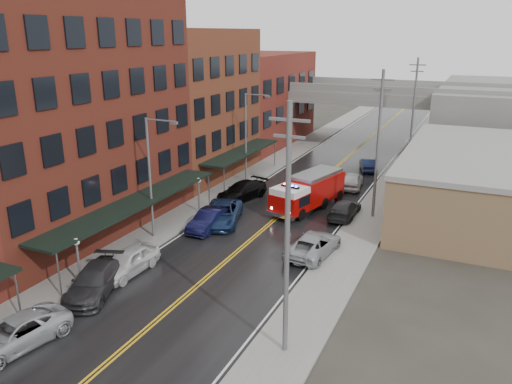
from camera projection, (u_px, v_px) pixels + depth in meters
The scene contains 31 objects.
road at pixel (269, 225), 39.78m from camera, with size 11.00×160.00×0.02m, color black.
sidewalk_left at pixel (190, 211), 42.64m from camera, with size 3.00×160.00×0.15m, color slate.
sidewalk_right at pixel (360, 239), 36.89m from camera, with size 3.00×160.00×0.15m, color slate.
curb_left at pixel (207, 214), 41.99m from camera, with size 0.30×160.00×0.15m, color gray.
curb_right at pixel (338, 235), 37.54m from camera, with size 0.30×160.00×0.15m, color gray.
brick_building_b at pixel (64, 114), 36.21m from camera, with size 9.00×20.00×18.00m, color #562016.
brick_building_c at pixel (191, 104), 51.84m from camera, with size 9.00×15.00×15.00m, color brown.
brick_building_far at pixel (260, 99), 67.46m from camera, with size 9.00×20.00×12.00m, color maroon.
tan_building at pixel (493, 186), 41.39m from camera, with size 14.00×22.00×5.00m, color brown.
right_far_block at pixel (512, 116), 66.15m from camera, with size 18.00×30.00×8.00m, color slate.
awning_1 at pixel (135, 203), 35.76m from camera, with size 2.60×18.00×3.09m.
awning_2 at pixel (242, 152), 50.93m from camera, with size 2.60×13.00×3.09m.
globe_lamp_1 at pixel (77, 251), 29.46m from camera, with size 0.44×0.44×3.12m.
globe_lamp_2 at pixel (199, 187), 41.60m from camera, with size 0.44×0.44×3.12m.
street_lamp_1 at pixel (152, 171), 35.58m from camera, with size 2.64×0.22×9.00m.
street_lamp_2 at pixel (248, 132), 49.45m from camera, with size 2.64×0.22×9.00m.
utility_pole_0 at pixel (287, 230), 22.02m from camera, with size 1.80×0.24×12.00m.
utility_pole_1 at pixel (378, 143), 39.36m from camera, with size 1.80×0.24×12.00m.
utility_pole_2 at pixel (413, 109), 56.69m from camera, with size 1.80×0.24×12.00m.
overpass at pixel (364, 101), 65.70m from camera, with size 40.00×10.00×7.50m.
fire_truck at pixel (308, 191), 42.97m from camera, with size 4.77×8.59×3.00m.
parked_car_left_2 at pixel (15, 334), 24.12m from camera, with size 2.46×5.32×1.48m, color #A4A8AC.
parked_car_left_3 at pixel (95, 281), 29.11m from camera, with size 2.24×5.51×1.60m, color #2A2A2D.
parked_car_left_4 at pixel (128, 261), 31.55m from camera, with size 1.93×4.79×1.63m, color silver.
parked_car_left_5 at pixel (209, 220), 38.65m from camera, with size 1.64×4.70×1.55m, color black.
parked_car_left_6 at pixel (222, 213), 39.91m from camera, with size 2.72×5.90×1.64m, color #14254B.
parked_car_left_7 at pixel (242, 191), 45.57m from camera, with size 2.24×5.51×1.60m, color black.
parked_car_right_0 at pixel (314, 245), 34.18m from camera, with size 2.51×5.44×1.51m, color #969A9E.
parked_car_right_1 at pixel (344, 209), 41.24m from camera, with size 2.00×4.92×1.43m, color #28282B.
parked_car_right_2 at pixel (352, 180), 48.92m from camera, with size 1.88×4.66×1.59m, color #BDBDBD.
parked_car_right_3 at pixel (368, 165), 55.07m from camera, with size 1.48×4.25×1.40m, color black.
Camera 1 is at (14.40, -4.19, 14.64)m, focal length 35.00 mm.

